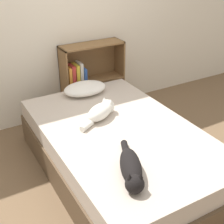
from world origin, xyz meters
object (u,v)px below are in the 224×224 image
Objects in this scene: cat_dark at (131,169)px; bookshelf at (89,78)px; cat_light at (101,111)px; bed at (120,151)px; pillow at (85,88)px.

bookshelf reaches higher than cat_dark.
bookshelf is (0.34, 0.98, -0.08)m from cat_light.
bed is at bearing -103.19° from bookshelf.
bed is 0.42m from cat_light.
bed is at bearing -108.31° from cat_light.
pillow is 1.47m from cat_dark.
cat_dark reaches higher than pillow.
bookshelf is at bearing 41.91° from cat_light.
bed is 1.31m from bookshelf.
pillow is 0.53× the size of bookshelf.
cat_light is at bearing 100.47° from bed.
bed is 2.28× the size of bookshelf.
cat_light is 0.79× the size of cat_dark.
cat_dark is (-0.22, -0.86, 0.00)m from cat_light.
bookshelf is at bearing 59.40° from pillow.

